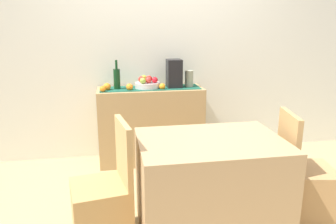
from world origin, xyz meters
name	(u,v)px	position (x,y,z in m)	size (l,w,h in m)	color
ground_plane	(177,199)	(0.00, 0.00, -0.01)	(6.40, 6.40, 0.02)	tan
room_wall_rear	(157,41)	(0.00, 1.18, 1.35)	(6.40, 0.06, 2.70)	silver
sideboard_console	(151,125)	(-0.12, 0.92, 0.43)	(1.17, 0.42, 0.85)	tan
table_runner	(150,88)	(-0.12, 0.92, 0.86)	(1.10, 0.32, 0.01)	#18513E
fruit_bowl	(147,85)	(-0.15, 0.92, 0.89)	(0.27, 0.27, 0.06)	silver
apple_center	(149,79)	(-0.13, 0.94, 0.96)	(0.07, 0.07, 0.07)	red
apple_rear	(148,80)	(-0.14, 0.87, 0.95)	(0.07, 0.07, 0.07)	red
apple_upper	(141,79)	(-0.21, 0.93, 0.95)	(0.07, 0.07, 0.07)	red
apple_front	(144,78)	(-0.18, 0.99, 0.96)	(0.07, 0.07, 0.07)	olive
apple_right	(143,81)	(-0.21, 0.85, 0.95)	(0.06, 0.06, 0.06)	#94B341
apple_left	(155,80)	(-0.08, 0.87, 0.95)	(0.07, 0.07, 0.07)	red
wine_bottle	(117,78)	(-0.48, 0.92, 0.97)	(0.07, 0.07, 0.32)	#103518
coffee_maker	(174,74)	(0.15, 0.92, 1.01)	(0.16, 0.18, 0.31)	black
ceramic_vase	(189,79)	(0.32, 0.92, 0.95)	(0.09, 0.09, 0.19)	#989B82
orange_loose_mid	(107,87)	(-0.59, 0.88, 0.89)	(0.08, 0.08, 0.08)	orange
orange_loose_near_bowl	(130,87)	(-0.35, 0.84, 0.89)	(0.07, 0.07, 0.07)	orange
orange_loose_end	(103,89)	(-0.63, 0.80, 0.89)	(0.06, 0.06, 0.06)	orange
orange_loose_far	(163,86)	(0.00, 0.83, 0.89)	(0.07, 0.07, 0.07)	orange
dining_table	(210,186)	(0.15, -0.50, 0.37)	(1.05, 0.76, 0.74)	tan
chair_near_window	(103,208)	(-0.64, -0.50, 0.27)	(0.46, 0.46, 0.90)	tan
chair_by_corner	(304,190)	(0.94, -0.50, 0.27)	(0.46, 0.46, 0.90)	tan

